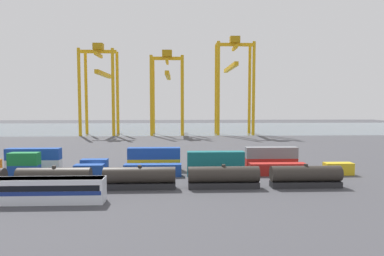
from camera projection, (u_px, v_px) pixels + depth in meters
The scene contains 22 objects.
ground_plane at pixel (124, 149), 114.99m from camera, with size 420.00×420.00×0.00m, color #424247.
harbour_water at pixel (149, 128), 215.40m from camera, with size 400.00×110.00×0.01m, color slate.
freight_tank_row at pixel (140, 178), 60.77m from camera, with size 73.61×2.86×4.32m.
shipping_container_2 at pixel (25, 171), 70.38m from camera, with size 6.04×2.44×2.60m, color #1C4299.
shipping_container_3 at pixel (24, 159), 70.20m from camera, with size 6.04×2.44×2.60m, color #197538.
shipping_container_4 at pixel (89, 171), 70.92m from camera, with size 6.04×2.44×2.60m, color #1C4299.
shipping_container_5 at pixel (153, 170), 71.45m from camera, with size 12.10×2.44×2.60m, color #1C4299.
shipping_container_6 at pixel (216, 170), 71.98m from camera, with size 12.10×2.44×2.60m, color #146066.
shipping_container_7 at pixel (216, 158), 71.80m from camera, with size 12.10×2.44×2.60m, color #146066.
shipping_container_8 at pixel (277, 169), 72.52m from camera, with size 12.10×2.44×2.60m, color #AD211C.
shipping_container_9 at pixel (338, 169), 73.05m from camera, with size 6.04×2.44×2.60m, color gold.
shipping_container_11 at pixel (34, 165), 77.19m from camera, with size 12.10×2.44×2.60m, color silver.
shipping_container_12 at pixel (33, 154), 77.00m from camera, with size 12.10×2.44×2.60m, color #1C4299.
shipping_container_13 at pixel (94, 165), 77.74m from camera, with size 6.04×2.44×2.60m, color #1C4299.
shipping_container_14 at pixel (154, 164), 78.29m from camera, with size 12.10×2.44×2.60m, color gold.
shipping_container_15 at pixel (154, 153), 78.10m from camera, with size 12.10×2.44×2.60m, color #1C4299.
shipping_container_16 at pixel (213, 164), 78.83m from camera, with size 6.04×2.44×2.60m, color #AD211C.
shipping_container_17 at pixel (271, 164), 79.38m from camera, with size 12.10×2.44×2.60m, color #AD211C.
shipping_container_18 at pixel (271, 153), 79.20m from camera, with size 12.10×2.44×2.60m, color slate.
gantry_crane_west at pixel (100, 81), 169.39m from camera, with size 17.59×34.58×45.06m.
gantry_crane_central at pixel (167, 83), 171.57m from camera, with size 16.54×38.37×41.93m.
gantry_crane_east at pixel (234, 76), 172.59m from camera, with size 19.01×38.86×48.91m.
Camera 1 is at (18.72, -75.03, 15.28)m, focal length 31.58 mm.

